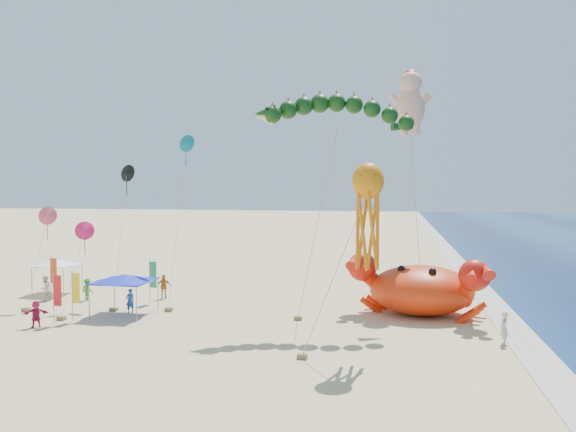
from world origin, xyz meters
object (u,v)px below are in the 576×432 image
Objects in this scene: dragon_kite at (336,116)px; octopus_kite at (367,208)px; crab_inflatable at (422,288)px; canopy_blue at (124,278)px; canopy_white at (57,262)px; cherub_kite at (410,101)px.

octopus_kite is (2.38, -7.91, -5.53)m from dragon_kite.
canopy_blue is (-19.24, -3.62, 0.66)m from crab_inflatable.
dragon_kite reaches higher than canopy_blue.
canopy_blue is 1.19× the size of canopy_white.
crab_inflatable is 0.96× the size of octopus_kite.
canopy_white is (-22.56, 4.19, -10.48)m from dragon_kite.
canopy_blue is at bearing -34.59° from canopy_white.
dragon_kite is at bearing 106.78° from octopus_kite.
canopy_blue is at bearing -169.36° from crab_inflatable.
octopus_kite is (-3.15, -9.61, 5.60)m from crab_inflatable.
dragon_kite is 3.67× the size of canopy_blue.
cherub_kite is at bearing 81.08° from octopus_kite.
cherub_kite is at bearing 57.55° from dragon_kite.
canopy_blue is 10.75m from canopy_white.
cherub_kite is 24.26m from canopy_blue.
cherub_kite reaches higher than canopy_white.
cherub_kite reaches higher than dragon_kite.
octopus_kite is 2.52× the size of canopy_blue.
crab_inflatable is 11.56m from octopus_kite.
crab_inflatable is 12.55m from dragon_kite.
octopus_kite reaches higher than canopy_white.
dragon_kite is at bearing -10.53° from canopy_white.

